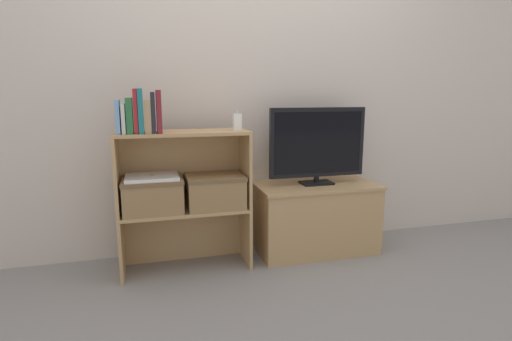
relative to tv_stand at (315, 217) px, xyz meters
The scene contains 18 objects.
ground_plane 0.56m from the tv_stand, 154.87° to the right, with size 16.00×16.00×0.00m, color gray.
wall_back 1.09m from the tv_stand, 151.39° to the left, with size 10.00×0.05×2.40m.
tv_stand is the anchor object (origin of this frame).
tv 0.53m from the tv_stand, 90.00° to the right, with size 0.69×0.14×0.53m.
bookshelf_lower_tier 0.93m from the tv_stand, behind, with size 0.81×0.31×0.40m.
bookshelf_upper_tier 1.03m from the tv_stand, behind, with size 0.81×0.31×0.49m.
book_skyblue 1.49m from the tv_stand, behind, with size 0.02×0.14×0.19m.
book_ivory 1.46m from the tv_stand, behind, with size 0.02×0.12×0.17m.
book_forest 1.44m from the tv_stand, behind, with size 0.04×0.13×0.20m.
book_crimson 1.42m from the tv_stand, behind, with size 0.02×0.12×0.25m.
book_teal 1.40m from the tv_stand, behind, with size 0.03×0.14×0.26m.
book_tan 1.35m from the tv_stand, behind, with size 0.04×0.13×0.19m.
book_charcoal 1.34m from the tv_stand, behind, with size 0.02×0.13×0.24m.
book_maroon 1.31m from the tv_stand, behind, with size 0.03×0.15×0.25m.
baby_monitor 0.91m from the tv_stand, behind, with size 0.05×0.04×0.13m.
storage_basket_left 1.15m from the tv_stand, behind, with size 0.36×0.28×0.21m.
storage_basket_right 0.78m from the tv_stand, behind, with size 0.36×0.28×0.21m.
laptop 1.18m from the tv_stand, behind, with size 0.32×0.25×0.02m.
Camera 1 is at (-0.67, -2.32, 1.12)m, focal length 28.00 mm.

